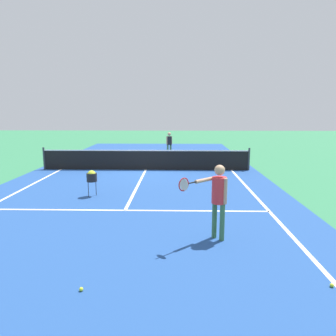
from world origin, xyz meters
name	(u,v)px	position (x,y,z in m)	size (l,w,h in m)	color
ground_plane	(146,170)	(0.00, 0.00, 0.00)	(60.00, 60.00, 0.00)	#337F51
court_surface_inbounds	(146,170)	(0.00, 0.00, 0.00)	(10.62, 24.40, 0.00)	#234C93
line_sideline_right	(265,207)	(4.11, -5.95, 0.00)	(0.10, 11.89, 0.01)	white
line_service_near	(125,210)	(0.00, -6.40, 0.00)	(8.22, 0.10, 0.01)	white
line_center_service	(138,185)	(0.00, -3.20, 0.00)	(0.10, 6.40, 0.01)	white
net	(146,160)	(0.00, 0.00, 0.49)	(9.93, 0.09, 1.07)	#33383D
player_near	(218,194)	(2.37, -8.44, 1.05)	(1.05, 0.76, 1.68)	#3F7247
player_far	(169,142)	(1.03, 4.61, 0.90)	(0.36, 0.32, 1.48)	#3F7247
ball_hopper	(92,176)	(-1.33, -4.87, 0.68)	(0.34, 0.34, 0.87)	black
tennis_ball_by_baseline	(81,289)	(-0.04, -10.60, 0.03)	(0.07, 0.07, 0.07)	#CCE033
tennis_ball_back_corner	(332,285)	(4.00, -10.38, 0.03)	(0.07, 0.07, 0.07)	#CCE033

